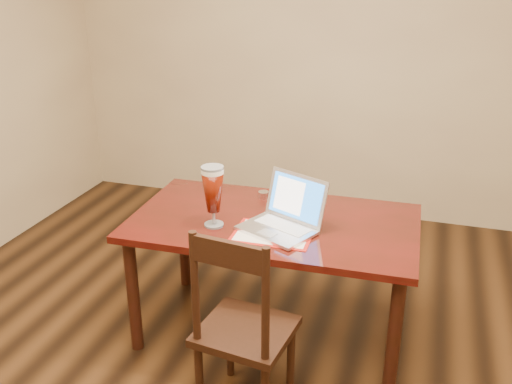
% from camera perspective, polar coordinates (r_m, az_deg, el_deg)
% --- Properties ---
extents(room_shell, '(4.51, 5.01, 2.71)m').
position_cam_1_polar(room_shell, '(2.10, -2.43, 15.97)').
color(room_shell, tan).
rests_on(room_shell, ground).
extents(dining_table, '(1.53, 0.89, 1.03)m').
position_cam_1_polar(dining_table, '(3.06, 1.50, -3.98)').
color(dining_table, '#4A0C09').
rests_on(dining_table, ground).
extents(dining_chair, '(0.45, 0.44, 0.96)m').
position_cam_1_polar(dining_chair, '(2.63, -1.35, -13.55)').
color(dining_chair, black).
rests_on(dining_chair, ground).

